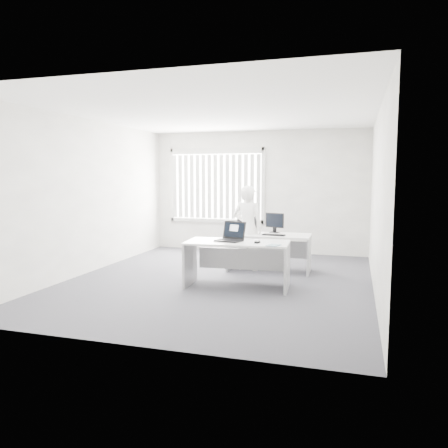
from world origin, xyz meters
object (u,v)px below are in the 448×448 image
(desk_far, at_px, (269,244))
(laptop, at_px, (229,232))
(office_chair, at_px, (246,249))
(desk_near, at_px, (237,254))
(monitor, at_px, (275,223))
(person, at_px, (248,228))

(desk_far, xyz_separation_m, laptop, (-0.39, -1.36, 0.39))
(laptop, bearing_deg, office_chair, 110.43)
(office_chair, bearing_deg, desk_far, -53.64)
(desk_far, height_order, laptop, laptop)
(desk_near, bearing_deg, laptop, -174.79)
(laptop, bearing_deg, desk_far, 88.99)
(desk_near, height_order, desk_far, desk_near)
(desk_far, height_order, monitor, monitor)
(person, relative_size, laptop, 4.05)
(office_chair, xyz_separation_m, person, (0.17, -0.58, 0.50))
(desk_near, bearing_deg, monitor, 75.35)
(desk_near, bearing_deg, desk_far, 75.33)
(office_chair, xyz_separation_m, monitor, (0.63, -0.27, 0.58))
(person, distance_m, laptop, 1.34)
(desk_far, relative_size, person, 0.96)
(desk_far, bearing_deg, office_chair, 134.72)
(desk_near, height_order, monitor, monitor)
(office_chair, height_order, monitor, monitor)
(laptop, bearing_deg, desk_near, 24.06)
(person, bearing_deg, laptop, 98.75)
(desk_far, xyz_separation_m, person, (-0.40, -0.03, 0.30))
(office_chair, distance_m, monitor, 0.90)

